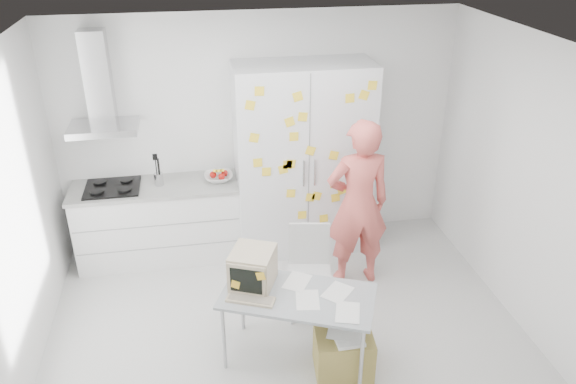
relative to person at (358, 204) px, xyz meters
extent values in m
cube|color=silver|center=(-0.87, -0.88, -0.93)|extent=(4.50, 4.00, 0.02)
cube|color=white|center=(-0.87, 1.12, 0.43)|extent=(4.50, 0.02, 2.70)
cube|color=white|center=(-3.12, -0.88, 0.43)|extent=(0.02, 4.00, 2.70)
cube|color=white|center=(1.38, -0.88, 0.43)|extent=(0.02, 4.00, 2.70)
cube|color=white|center=(-0.87, -0.88, 1.78)|extent=(4.50, 4.00, 0.02)
cube|color=white|center=(-2.07, 0.82, -0.48)|extent=(1.80, 0.60, 0.88)
cube|color=gray|center=(-2.07, 0.52, -0.34)|extent=(1.76, 0.01, 0.01)
cube|color=gray|center=(-2.07, 0.52, -0.62)|extent=(1.76, 0.01, 0.01)
cube|color=#9E9E99|center=(-2.07, 0.82, -0.02)|extent=(1.84, 0.63, 0.04)
cube|color=black|center=(-2.52, 0.82, 0.00)|extent=(0.58, 0.50, 0.03)
cylinder|color=black|center=(-2.66, 0.70, 0.03)|extent=(0.14, 0.14, 0.02)
cylinder|color=black|center=(-2.38, 0.70, 0.03)|extent=(0.14, 0.14, 0.02)
cylinder|color=black|center=(-2.66, 0.94, 0.03)|extent=(0.14, 0.14, 0.02)
cylinder|color=black|center=(-2.38, 0.94, 0.03)|extent=(0.14, 0.14, 0.02)
cylinder|color=silver|center=(-2.02, 0.82, 0.07)|extent=(0.10, 0.10, 0.14)
cylinder|color=black|center=(-2.03, 0.83, 0.17)|extent=(0.01, 0.01, 0.30)
cylinder|color=black|center=(-2.00, 0.81, 0.17)|extent=(0.01, 0.01, 0.30)
cylinder|color=black|center=(-2.01, 0.84, 0.17)|extent=(0.01, 0.01, 0.30)
cube|color=black|center=(-2.03, 0.83, 0.33)|extent=(0.05, 0.01, 0.07)
imported|color=white|center=(-1.37, 0.82, 0.04)|extent=(0.31, 0.31, 0.08)
sphere|color=#B2140F|center=(-1.43, 0.84, 0.06)|extent=(0.08, 0.08, 0.08)
sphere|color=#B2140F|center=(-1.34, 0.77, 0.06)|extent=(0.08, 0.08, 0.08)
sphere|color=#B2140F|center=(-1.30, 0.86, 0.06)|extent=(0.08, 0.08, 0.08)
cylinder|color=yellow|center=(-1.39, 0.84, 0.11)|extent=(0.09, 0.17, 0.10)
cylinder|color=yellow|center=(-1.36, 0.84, 0.11)|extent=(0.04, 0.17, 0.10)
cylinder|color=yellow|center=(-1.34, 0.84, 0.11)|extent=(0.08, 0.17, 0.10)
cube|color=silver|center=(-2.52, 0.87, 0.68)|extent=(0.70, 0.48, 0.07)
cube|color=silver|center=(-2.52, 0.99, 1.18)|extent=(0.26, 0.24, 0.95)
cube|color=silver|center=(-0.42, 0.80, 0.18)|extent=(1.50, 0.65, 2.20)
cube|color=slate|center=(-0.42, 0.47, 0.18)|extent=(0.01, 0.01, 2.16)
cube|color=silver|center=(-0.48, 0.46, 0.18)|extent=(0.02, 0.02, 0.30)
cube|color=silver|center=(-0.36, 0.46, 0.18)|extent=(0.02, 0.02, 0.30)
cube|color=yellow|center=(0.00, 0.47, 0.98)|extent=(0.10, 0.00, 0.10)
cube|color=yellow|center=(0.15, 0.47, 1.01)|extent=(0.12, 0.00, 0.12)
cube|color=yellow|center=(0.25, 0.47, 0.13)|extent=(0.12, 0.00, 0.12)
cube|color=yellow|center=(-0.65, 0.47, 0.29)|extent=(0.10, 0.00, 0.10)
cube|color=yellow|center=(-0.40, 0.47, 0.43)|extent=(0.12, 0.00, 0.12)
cube|color=yellow|center=(-0.04, 0.47, -0.06)|extent=(0.12, 0.00, 0.12)
cube|color=yellow|center=(-0.61, 0.47, -0.05)|extent=(0.10, 0.00, 0.10)
cube|color=yellow|center=(-0.55, 0.47, 1.03)|extent=(0.12, 0.00, 0.12)
cube|color=yellow|center=(-0.32, 0.47, -0.11)|extent=(0.12, 0.00, 0.12)
cube|color=yellow|center=(-0.01, 0.47, 0.27)|extent=(0.12, 0.00, 0.12)
cube|color=yellow|center=(-0.13, 0.47, 0.02)|extent=(0.10, 0.00, 0.10)
cube|color=yellow|center=(-0.63, 0.47, 0.77)|extent=(0.12, 0.00, 0.12)
cube|color=yellow|center=(-0.88, 0.47, 0.23)|extent=(0.10, 0.00, 0.10)
cube|color=yellow|center=(-0.97, 0.47, 0.34)|extent=(0.10, 0.00, 0.10)
cube|color=yellow|center=(-1.03, 0.47, 0.97)|extent=(0.11, 0.00, 0.11)
cube|color=yellow|center=(-0.49, 0.47, -0.33)|extent=(0.10, 0.00, 0.10)
cube|color=yellow|center=(-0.61, 0.47, 0.30)|extent=(0.11, 0.00, 0.11)
cube|color=yellow|center=(0.12, 0.47, -0.33)|extent=(0.11, 0.00, 0.11)
cube|color=yellow|center=(0.23, 0.47, 1.10)|extent=(0.10, 0.00, 0.10)
cube|color=yellow|center=(-0.58, 0.47, 0.60)|extent=(0.10, 0.00, 0.10)
cube|color=yellow|center=(-0.70, 0.47, 0.24)|extent=(0.11, 0.00, 0.11)
cube|color=yellow|center=(-0.24, 0.47, -0.40)|extent=(0.10, 0.00, 0.10)
cube|color=yellow|center=(-0.93, 0.47, 1.11)|extent=(0.10, 0.00, 0.10)
cube|color=yellow|center=(-1.00, 0.47, 0.62)|extent=(0.12, 0.00, 0.12)
cube|color=yellow|center=(-0.11, 0.47, -0.15)|extent=(0.11, 0.00, 0.11)
cube|color=yellow|center=(-0.49, 0.47, 0.81)|extent=(0.11, 0.00, 0.11)
cube|color=yellow|center=(-0.15, 0.47, 0.36)|extent=(0.11, 0.00, 0.11)
cube|color=yellow|center=(-0.40, 0.47, -0.12)|extent=(0.11, 0.00, 0.11)
imported|color=#DC5D55|center=(0.00, 0.00, 0.00)|extent=(0.68, 0.46, 1.84)
cube|color=#94999D|center=(-0.84, -1.09, -0.24)|extent=(1.44, 1.10, 0.03)
cylinder|color=#A7A7AB|center=(-1.49, -1.10, -0.59)|extent=(0.04, 0.04, 0.67)
cylinder|color=#A7A7AB|center=(-0.40, -1.56, -0.59)|extent=(0.04, 0.04, 0.67)
cylinder|color=#A7A7AB|center=(-1.28, -0.61, -0.59)|extent=(0.04, 0.04, 0.67)
cylinder|color=#A7A7AB|center=(-0.19, -1.07, -0.59)|extent=(0.04, 0.04, 0.67)
cube|color=tan|center=(-1.19, -0.85, -0.06)|extent=(0.47, 0.48, 0.33)
cube|color=tan|center=(-1.27, -1.03, -0.06)|extent=(0.31, 0.15, 0.30)
cube|color=black|center=(-1.27, -1.04, -0.06)|extent=(0.26, 0.11, 0.23)
cube|color=yellow|center=(-1.36, -1.01, -0.10)|extent=(0.08, 0.04, 0.08)
cube|color=yellow|center=(-1.15, -1.10, 0.02)|extent=(0.08, 0.04, 0.09)
cube|color=tan|center=(-1.24, -1.09, -0.21)|extent=(0.43, 0.29, 0.02)
cube|color=gray|center=(-1.24, -1.09, -0.20)|extent=(0.38, 0.24, 0.01)
cube|color=silver|center=(-0.77, -1.16, -0.22)|extent=(0.23, 0.30, 0.00)
cube|color=silver|center=(-0.50, -1.11, -0.22)|extent=(0.33, 0.33, 0.00)
cube|color=silver|center=(-0.48, -1.39, -0.22)|extent=(0.27, 0.32, 0.00)
cube|color=silver|center=(-0.81, -0.90, -0.22)|extent=(0.31, 0.34, 0.00)
cube|color=beige|center=(-0.61, -0.49, -0.47)|extent=(0.48, 0.48, 0.04)
cube|color=beige|center=(-0.57, -0.30, -0.22)|extent=(0.40, 0.10, 0.46)
cylinder|color=#B8B9BE|center=(-0.80, -0.62, -0.71)|extent=(0.03, 0.03, 0.43)
cylinder|color=#B8B9BE|center=(-0.47, -0.68, -0.71)|extent=(0.03, 0.03, 0.43)
cylinder|color=#B8B9BE|center=(-0.74, -0.29, -0.71)|extent=(0.03, 0.03, 0.43)
cylinder|color=#B8B9BE|center=(-0.41, -0.35, -0.71)|extent=(0.03, 0.03, 0.43)
cube|color=#9E8D44|center=(-0.47, -1.30, -0.73)|extent=(0.52, 0.44, 0.39)
cube|color=white|center=(-0.46, -1.33, -0.51)|extent=(0.24, 0.32, 0.03)
cube|color=white|center=(-0.50, -1.26, -0.49)|extent=(0.30, 0.35, 0.00)
camera|label=1|loc=(-1.60, -4.86, 2.71)|focal=35.00mm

